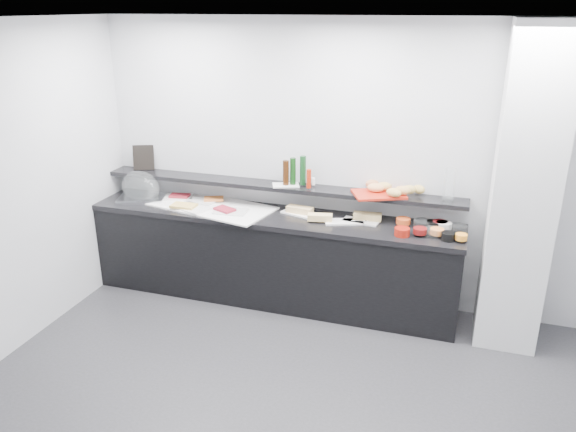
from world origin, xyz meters
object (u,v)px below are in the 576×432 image
(framed_print, at_px, (144,158))
(condiment_tray, at_px, (286,185))
(sandwich_plate_mid, at_px, (344,222))
(carafe, at_px, (449,185))
(cloche_base, at_px, (142,198))
(bread_tray, at_px, (379,194))

(framed_print, relative_size, condiment_tray, 1.03)
(sandwich_plate_mid, xyz_separation_m, condiment_tray, (-0.61, 0.15, 0.25))
(carafe, bearing_deg, cloche_base, -176.71)
(framed_print, height_order, bread_tray, framed_print)
(cloche_base, relative_size, bread_tray, 1.03)
(cloche_base, relative_size, sandwich_plate_mid, 1.33)
(cloche_base, height_order, condiment_tray, condiment_tray)
(bread_tray, bearing_deg, framed_print, 152.83)
(sandwich_plate_mid, relative_size, condiment_tray, 1.40)
(bread_tray, bearing_deg, condiment_tray, 154.35)
(condiment_tray, height_order, bread_tray, bread_tray)
(cloche_base, height_order, sandwich_plate_mid, cloche_base)
(cloche_base, xyz_separation_m, condiment_tray, (1.50, 0.16, 0.24))
(bread_tray, bearing_deg, cloche_base, 158.72)
(cloche_base, xyz_separation_m, bread_tray, (2.40, 0.15, 0.24))
(cloche_base, relative_size, framed_print, 1.79)
(condiment_tray, bearing_deg, framed_print, 154.79)
(framed_print, distance_m, condiment_tray, 1.61)
(carafe, bearing_deg, sandwich_plate_mid, -169.71)
(condiment_tray, relative_size, bread_tray, 0.55)
(cloche_base, relative_size, carafe, 1.55)
(sandwich_plate_mid, distance_m, carafe, 0.99)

